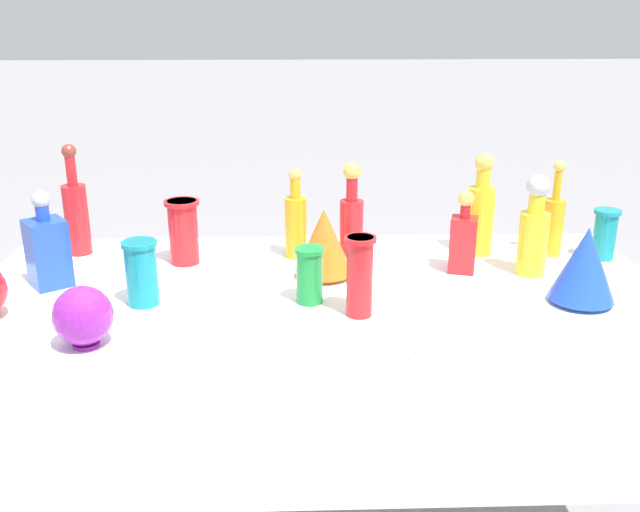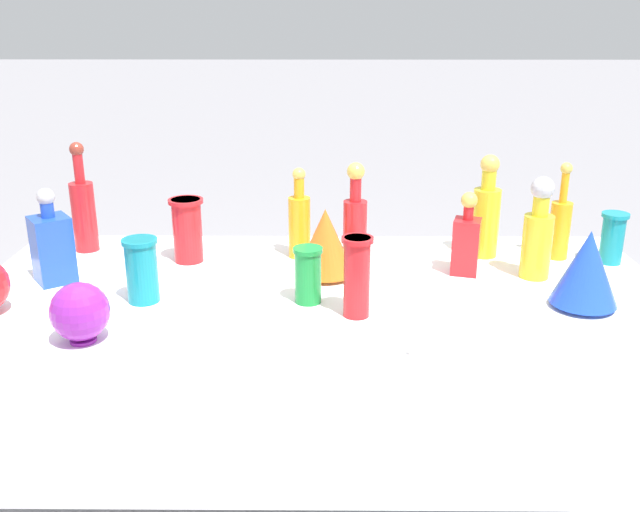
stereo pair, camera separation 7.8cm
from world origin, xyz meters
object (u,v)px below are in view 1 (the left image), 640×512
(slender_vase_1, at_px, (183,230))
(slender_vase_4, at_px, (360,274))
(slender_vase_0, at_px, (309,273))
(slender_vase_2, at_px, (605,232))
(round_bowl_0, at_px, (83,316))
(tall_bottle_4, at_px, (534,232))
(tall_bottle_0, at_px, (296,222))
(square_decanter_1, at_px, (463,239))
(fluted_vase_1, at_px, (324,242))
(fluted_vase_0, at_px, (585,264))
(tall_bottle_1, at_px, (481,212))
(tall_bottle_3, at_px, (352,219))
(slender_vase_3, at_px, (141,271))
(tall_bottle_5, at_px, (553,222))
(square_decanter_0, at_px, (47,249))
(tall_bottle_2, at_px, (76,213))

(slender_vase_1, height_order, slender_vase_4, slender_vase_4)
(slender_vase_0, bearing_deg, slender_vase_4, -35.09)
(slender_vase_2, xyz_separation_m, round_bowl_0, (-1.49, -0.57, -0.01))
(tall_bottle_4, height_order, round_bowl_0, tall_bottle_4)
(tall_bottle_0, xyz_separation_m, square_decanter_1, (0.51, -0.15, -0.01))
(tall_bottle_0, height_order, fluted_vase_1, tall_bottle_0)
(slender_vase_2, bearing_deg, fluted_vase_0, -120.27)
(tall_bottle_1, bearing_deg, slender_vase_0, -145.17)
(tall_bottle_3, xyz_separation_m, slender_vase_3, (-0.59, -0.36, -0.03))
(slender_vase_2, height_order, round_bowl_0, slender_vase_2)
(tall_bottle_5, height_order, slender_vase_3, tall_bottle_5)
(tall_bottle_3, bearing_deg, fluted_vase_1, -119.83)
(square_decanter_1, bearing_deg, fluted_vase_1, -176.16)
(tall_bottle_1, height_order, tall_bottle_3, tall_bottle_1)
(tall_bottle_4, height_order, slender_vase_3, tall_bottle_4)
(square_decanter_0, distance_m, fluted_vase_1, 0.80)
(square_decanter_1, relative_size, slender_vase_1, 1.25)
(tall_bottle_3, distance_m, fluted_vase_1, 0.19)
(tall_bottle_4, height_order, tall_bottle_5, tall_bottle_5)
(slender_vase_3, bearing_deg, tall_bottle_1, 20.94)
(tall_bottle_2, xyz_separation_m, round_bowl_0, (0.20, -0.68, -0.06))
(slender_vase_2, bearing_deg, tall_bottle_2, 176.25)
(tall_bottle_3, bearing_deg, fluted_vase_0, -33.08)
(tall_bottle_4, bearing_deg, fluted_vase_1, 179.85)
(tall_bottle_2, bearing_deg, tall_bottle_5, -2.41)
(slender_vase_4, relative_size, fluted_vase_0, 1.01)
(tall_bottle_1, height_order, tall_bottle_4, tall_bottle_1)
(slender_vase_3, bearing_deg, square_decanter_1, 13.64)
(square_decanter_0, bearing_deg, slender_vase_1, 26.50)
(tall_bottle_4, xyz_separation_m, round_bowl_0, (-1.21, -0.45, -0.06))
(fluted_vase_1, bearing_deg, tall_bottle_1, 20.50)
(tall_bottle_0, bearing_deg, square_decanter_1, -16.26)
(tall_bottle_1, relative_size, slender_vase_3, 1.85)
(tall_bottle_4, relative_size, fluted_vase_1, 1.47)
(tall_bottle_1, height_order, square_decanter_1, tall_bottle_1)
(square_decanter_0, bearing_deg, tall_bottle_0, 17.51)
(tall_bottle_2, relative_size, square_decanter_0, 1.28)
(square_decanter_1, distance_m, round_bowl_0, 1.12)
(tall_bottle_0, height_order, tall_bottle_1, tall_bottle_1)
(tall_bottle_3, xyz_separation_m, tall_bottle_5, (0.65, 0.01, -0.02))
(tall_bottle_2, xyz_separation_m, tall_bottle_5, (1.54, -0.06, -0.03))
(slender_vase_3, relative_size, slender_vase_4, 0.83)
(square_decanter_1, distance_m, slender_vase_2, 0.49)
(tall_bottle_0, xyz_separation_m, round_bowl_0, (-0.50, -0.62, -0.04))
(square_decanter_0, distance_m, fluted_vase_0, 1.50)
(tall_bottle_1, relative_size, tall_bottle_2, 0.92)
(tall_bottle_0, height_order, tall_bottle_2, tall_bottle_2)
(tall_bottle_0, relative_size, fluted_vase_0, 1.36)
(slender_vase_3, bearing_deg, slender_vase_0, -0.33)
(slender_vase_3, relative_size, fluted_vase_0, 0.84)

